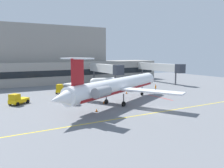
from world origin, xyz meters
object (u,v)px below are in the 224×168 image
Objects in this scene: fuel_tank at (104,81)px; marshaller at (156,88)px; pushback_tractor at (61,89)px; baggage_tug at (73,99)px; regional_jet at (117,86)px; belt_loader at (18,100)px.

fuel_tank reaches higher than marshaller.
pushback_tractor is 23.26m from marshaller.
baggage_tug is 1.02× the size of pushback_tractor.
fuel_tank is (16.61, 18.43, 0.45)m from baggage_tug.
baggage_tug is at bearing 146.08° from regional_jet.
regional_jet is at bearing -154.31° from marshaller.
baggage_tug is 1.98× the size of marshaller.
marshaller is at bearing -24.68° from pushback_tractor.
pushback_tractor is 0.44× the size of fuel_tank.
baggage_tug is 23.01m from marshaller.
belt_loader is (-10.89, -8.16, -0.05)m from pushback_tractor.
regional_jet is 18.80m from belt_loader.
regional_jet reaches higher than baggage_tug.
regional_jet reaches higher than belt_loader.
regional_jet is 18.29m from pushback_tractor.
regional_jet is at bearing -29.46° from belt_loader.
pushback_tractor is at bearing -158.63° from fuel_tank.
belt_loader is at bearing -151.53° from fuel_tank.
baggage_tug is 0.45× the size of fuel_tank.
belt_loader is 2.12× the size of marshaller.
pushback_tractor reaches higher than belt_loader.
baggage_tug is 24.82m from fuel_tank.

